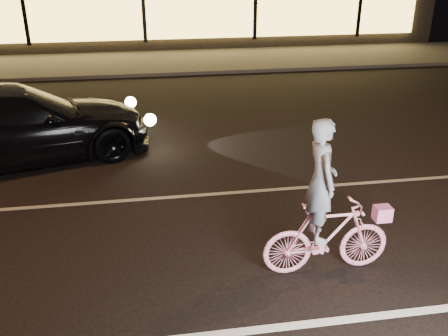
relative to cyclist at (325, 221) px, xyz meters
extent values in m
plane|color=black|center=(-2.08, 0.50, -0.78)|extent=(90.00, 90.00, 0.00)
cube|color=gray|center=(-2.08, 2.50, -0.77)|extent=(60.00, 0.10, 0.01)
cube|color=#383533|center=(-2.08, 13.50, -0.72)|extent=(30.00, 4.00, 0.12)
cube|color=#EBBD52|center=(-2.08, 15.40, 0.82)|extent=(23.00, 0.15, 2.00)
cube|color=black|center=(-6.58, 15.32, 0.82)|extent=(0.15, 0.08, 2.20)
cube|color=black|center=(-2.08, 15.32, 0.82)|extent=(0.15, 0.08, 2.20)
cube|color=black|center=(2.42, 15.32, 0.82)|extent=(0.15, 0.08, 2.20)
cube|color=black|center=(6.92, 15.32, 0.82)|extent=(0.15, 0.08, 2.20)
imported|color=#FF316F|center=(0.04, 0.00, -0.26)|extent=(1.74, 0.49, 1.05)
imported|color=silver|center=(-0.11, 0.00, 0.59)|extent=(0.39, 0.60, 1.64)
cube|color=#FB5BBF|center=(0.79, 0.00, 0.04)|extent=(0.22, 0.18, 0.20)
imported|color=black|center=(-4.84, 4.66, 0.00)|extent=(5.77, 3.65, 1.56)
sphere|color=#FFF2BF|center=(-2.57, 6.10, -0.06)|extent=(0.26, 0.26, 0.26)
sphere|color=#FFF2BF|center=(-2.16, 4.73, -0.06)|extent=(0.26, 0.26, 0.26)
camera|label=1|loc=(-2.22, -5.38, 3.28)|focal=40.00mm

